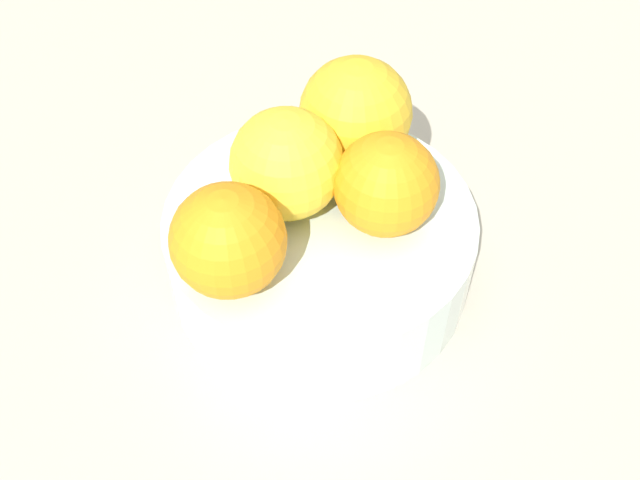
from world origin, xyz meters
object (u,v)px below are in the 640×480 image
Objects in this scene: orange_in_bowl_1 at (387,180)px; orange_in_bowl_2 at (287,164)px; orange_in_bowl_0 at (228,241)px; orange_in_bowl_3 at (356,113)px; fruit_bowl at (320,247)px.

orange_in_bowl_2 is at bearing -3.49° from orange_in_bowl_1.
orange_in_bowl_3 reaches higher than orange_in_bowl_0.
orange_in_bowl_0 is at bearing 35.15° from orange_in_bowl_1.
orange_in_bowl_2 is (6.06, -0.37, 0.30)cm from orange_in_bowl_1.
orange_in_bowl_0 is 0.90× the size of orange_in_bowl_3.
orange_in_bowl_2 is 6.25cm from orange_in_bowl_3.
orange_in_bowl_0 is 0.95× the size of orange_in_bowl_2.
orange_in_bowl_3 is at bearing -105.45° from fruit_bowl.
orange_in_bowl_3 is (-1.59, -5.75, 6.76)cm from fruit_bowl.
fruit_bowl is 2.73× the size of orange_in_bowl_3.
orange_in_bowl_1 is (-8.36, -5.88, -0.11)cm from orange_in_bowl_0.
orange_in_bowl_2 is at bearing -18.84° from fruit_bowl.
orange_in_bowl_0 is (4.41, 5.53, 6.39)cm from fruit_bowl.
fruit_bowl is at bearing 74.55° from orange_in_bowl_3.
orange_in_bowl_0 is 1.03× the size of orange_in_bowl_1.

